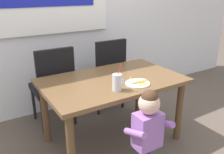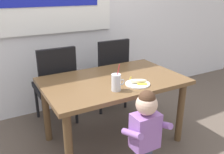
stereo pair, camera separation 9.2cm
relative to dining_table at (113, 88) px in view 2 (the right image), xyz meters
The scene contains 8 objects.
ground_plane 0.61m from the dining_table, ahead, with size 24.00×24.00×0.00m, color brown.
dining_table is the anchor object (origin of this frame).
dining_chair_left 0.75m from the dining_table, 123.19° to the left, with size 0.44×0.44×0.96m.
dining_chair_right 0.76m from the dining_table, 64.22° to the left, with size 0.44×0.44×0.96m.
toddler_standing 0.64m from the dining_table, 95.90° to the right, with size 0.33×0.24×0.84m.
milk_cup 0.33m from the dining_table, 114.00° to the right, with size 0.13×0.08×0.25m.
snack_plate 0.29m from the dining_table, 61.55° to the right, with size 0.23×0.23×0.01m, color white.
peeled_banana 0.30m from the dining_table, 60.34° to the right, with size 0.17×0.14×0.07m.
Camera 2 is at (-1.09, -1.92, 1.55)m, focal length 38.29 mm.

